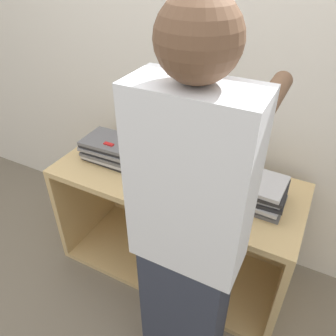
# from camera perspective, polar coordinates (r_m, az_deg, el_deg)

# --- Properties ---
(ground_plane) EXTENTS (12.00, 12.00, 0.00)m
(ground_plane) POSITION_cam_1_polar(r_m,az_deg,el_deg) (2.19, -2.70, -21.51)
(ground_plane) COLOR #756B5B
(wall_back) EXTENTS (8.00, 0.05, 2.40)m
(wall_back) POSITION_cam_1_polar(r_m,az_deg,el_deg) (1.95, 6.96, 16.00)
(wall_back) COLOR silver
(wall_back) RESTS_ON ground_plane
(cart) EXTENTS (1.41, 0.60, 0.73)m
(cart) POSITION_cam_1_polar(r_m,az_deg,el_deg) (2.12, 2.05, -8.53)
(cart) COLOR tan
(cart) RESTS_ON ground_plane
(laptop_open) EXTENTS (0.37, 0.27, 0.24)m
(laptop_open) POSITION_cam_1_polar(r_m,az_deg,el_deg) (1.84, 1.91, 0.31)
(laptop_open) COLOR #333338
(laptop_open) RESTS_ON cart
(laptop_stack_left) EXTENTS (0.39, 0.25, 0.13)m
(laptop_stack_left) POSITION_cam_1_polar(r_m,az_deg,el_deg) (1.97, -9.10, 3.12)
(laptop_stack_left) COLOR #232326
(laptop_stack_left) RESTS_ON cart
(laptop_stack_right) EXTENTS (0.39, 0.25, 0.13)m
(laptop_stack_right) POSITION_cam_1_polar(r_m,az_deg,el_deg) (1.69, 13.53, -3.51)
(laptop_stack_right) COLOR slate
(laptop_stack_right) RESTS_ON cart
(person) EXTENTS (0.40, 0.53, 1.74)m
(person) POSITION_cam_1_polar(r_m,az_deg,el_deg) (1.27, 3.63, -13.19)
(person) COLOR #2D3342
(person) RESTS_ON ground_plane
(inventory_tag) EXTENTS (0.06, 0.02, 0.01)m
(inventory_tag) POSITION_cam_1_polar(r_m,az_deg,el_deg) (1.90, -10.28, 4.13)
(inventory_tag) COLOR red
(inventory_tag) RESTS_ON laptop_stack_left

